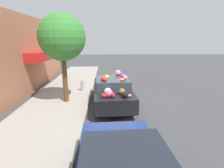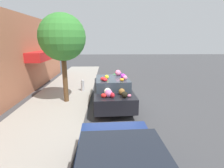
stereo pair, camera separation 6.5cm
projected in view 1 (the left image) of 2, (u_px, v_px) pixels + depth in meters
The scene contains 6 objects.
ground_plane at pixel (111, 104), 8.84m from camera, with size 60.00×60.00×0.00m, color #424244.
sidewalk_curb at pixel (57, 104), 8.73m from camera, with size 24.00×3.20×0.11m.
building_facade at pixel (7, 59), 8.25m from camera, with size 18.00×1.20×4.58m.
street_tree at pixel (62, 38), 8.21m from camera, with size 2.22×2.22×4.29m.
fire_hydrant at pixel (82, 85), 10.74m from camera, with size 0.20×0.20×0.70m.
art_car at pixel (112, 91), 8.61m from camera, with size 4.19×1.97×1.69m.
Camera 1 is at (-8.30, 0.24, 3.21)m, focal length 28.00 mm.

